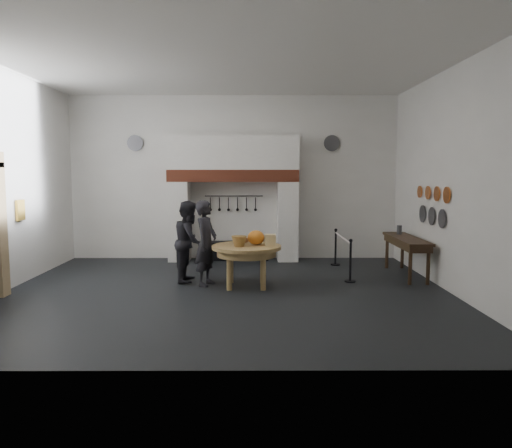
{
  "coord_description": "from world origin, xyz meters",
  "views": [
    {
      "loc": [
        0.56,
        -9.87,
        2.42
      ],
      "look_at": [
        0.6,
        0.31,
        1.35
      ],
      "focal_mm": 35.0,
      "sensor_mm": 36.0,
      "label": 1
    }
  ],
  "objects_px": {
    "visitor_near": "(206,243)",
    "side_table": "(407,239)",
    "barrier_post_near": "(350,262)",
    "iron_range": "(234,251)",
    "barrier_post_far": "(336,248)",
    "visitor_far": "(190,241)",
    "work_table": "(246,247)"
  },
  "relations": [
    {
      "from": "visitor_near",
      "to": "side_table",
      "type": "bearing_deg",
      "value": -62.04
    },
    {
      "from": "side_table",
      "to": "barrier_post_near",
      "type": "distance_m",
      "value": 1.62
    },
    {
      "from": "iron_range",
      "to": "work_table",
      "type": "height_order",
      "value": "work_table"
    },
    {
      "from": "visitor_near",
      "to": "barrier_post_near",
      "type": "height_order",
      "value": "visitor_near"
    },
    {
      "from": "iron_range",
      "to": "barrier_post_far",
      "type": "bearing_deg",
      "value": -16.73
    },
    {
      "from": "work_table",
      "to": "side_table",
      "type": "height_order",
      "value": "side_table"
    },
    {
      "from": "visitor_near",
      "to": "barrier_post_near",
      "type": "relative_size",
      "value": 2.02
    },
    {
      "from": "work_table",
      "to": "barrier_post_far",
      "type": "relative_size",
      "value": 1.63
    },
    {
      "from": "visitor_near",
      "to": "barrier_post_far",
      "type": "distance_m",
      "value": 3.91
    },
    {
      "from": "side_table",
      "to": "visitor_far",
      "type": "bearing_deg",
      "value": -173.75
    },
    {
      "from": "iron_range",
      "to": "barrier_post_near",
      "type": "xyz_separation_m",
      "value": [
        2.68,
        -2.81,
        0.2
      ]
    },
    {
      "from": "work_table",
      "to": "barrier_post_far",
      "type": "xyz_separation_m",
      "value": [
        2.28,
        2.41,
        -0.39
      ]
    },
    {
      "from": "iron_range",
      "to": "barrier_post_near",
      "type": "height_order",
      "value": "barrier_post_near"
    },
    {
      "from": "iron_range",
      "to": "visitor_far",
      "type": "bearing_deg",
      "value": -107.78
    },
    {
      "from": "side_table",
      "to": "barrier_post_far",
      "type": "relative_size",
      "value": 2.44
    },
    {
      "from": "barrier_post_far",
      "to": "iron_range",
      "type": "bearing_deg",
      "value": 163.27
    },
    {
      "from": "iron_range",
      "to": "side_table",
      "type": "distance_m",
      "value": 4.67
    },
    {
      "from": "iron_range",
      "to": "work_table",
      "type": "bearing_deg",
      "value": -82.9
    },
    {
      "from": "visitor_near",
      "to": "visitor_far",
      "type": "height_order",
      "value": "visitor_near"
    },
    {
      "from": "iron_range",
      "to": "visitor_near",
      "type": "xyz_separation_m",
      "value": [
        -0.46,
        -3.09,
        0.66
      ]
    },
    {
      "from": "work_table",
      "to": "barrier_post_far",
      "type": "bearing_deg",
      "value": 46.61
    },
    {
      "from": "visitor_near",
      "to": "side_table",
      "type": "distance_m",
      "value": 4.66
    },
    {
      "from": "work_table",
      "to": "visitor_far",
      "type": "bearing_deg",
      "value": 157.48
    },
    {
      "from": "work_table",
      "to": "visitor_far",
      "type": "distance_m",
      "value": 1.37
    },
    {
      "from": "side_table",
      "to": "work_table",
      "type": "bearing_deg",
      "value": -163.92
    },
    {
      "from": "work_table",
      "to": "barrier_post_near",
      "type": "relative_size",
      "value": 1.63
    },
    {
      "from": "iron_range",
      "to": "visitor_near",
      "type": "height_order",
      "value": "visitor_near"
    },
    {
      "from": "barrier_post_near",
      "to": "barrier_post_far",
      "type": "height_order",
      "value": "same"
    },
    {
      "from": "visitor_near",
      "to": "side_table",
      "type": "xyz_separation_m",
      "value": [
        4.56,
        0.94,
        -0.04
      ]
    },
    {
      "from": "iron_range",
      "to": "side_table",
      "type": "xyz_separation_m",
      "value": [
        4.1,
        -2.15,
        0.62
      ]
    },
    {
      "from": "work_table",
      "to": "visitor_near",
      "type": "bearing_deg",
      "value": 171.86
    },
    {
      "from": "barrier_post_far",
      "to": "visitor_near",
      "type": "bearing_deg",
      "value": -143.95
    }
  ]
}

